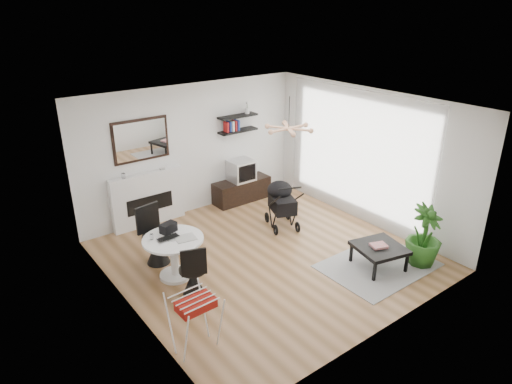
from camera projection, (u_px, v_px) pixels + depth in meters
floor at (267, 256)px, 8.10m from camera, size 5.00×5.00×0.00m
ceiling at (268, 105)px, 7.06m from camera, size 5.00×5.00×0.00m
wall_back at (192, 149)px, 9.42m from camera, size 5.00×0.00×5.00m
wall_left at (123, 227)px, 6.19m from camera, size 0.00×5.00×5.00m
wall_right at (367, 157)px, 8.97m from camera, size 0.00×5.00×5.00m
sheer_curtain at (356, 155)px, 9.06m from camera, size 0.04×3.60×2.60m
fireplace at (147, 193)px, 9.01m from camera, size 1.50×0.17×2.16m
shelf_lower at (238, 131)px, 9.82m from camera, size 0.90×0.25×0.04m
shelf_upper at (238, 116)px, 9.69m from camera, size 0.90×0.25×0.04m
pendant_lamp at (289, 128)px, 7.88m from camera, size 0.90×0.90×0.10m
tv_console at (242, 190)px, 10.26m from camera, size 1.32×0.46×0.50m
crt_tv at (241, 170)px, 10.07m from camera, size 0.53×0.46×0.46m
dining_table at (174, 252)px, 7.32m from camera, size 0.97×0.97×0.71m
laptop at (170, 239)px, 7.17m from camera, size 0.35×0.23×0.03m
black_bag at (168, 228)px, 7.39m from camera, size 0.30×0.23×0.16m
newspaper at (186, 238)px, 7.23m from camera, size 0.36×0.31×0.01m
drinking_glass at (152, 237)px, 7.18m from camera, size 0.05×0.05×0.09m
chair_far at (157, 245)px, 7.80m from camera, size 0.50×0.52×1.02m
chair_near at (193, 279)px, 6.95m from camera, size 0.46×0.48×0.88m
drying_rack at (195, 322)px, 5.78m from camera, size 0.56×0.53×0.82m
stroller at (281, 206)px, 9.05m from camera, size 0.76×0.92×1.01m
rug at (378, 265)px, 7.81m from camera, size 1.88×1.36×0.01m
coffee_table at (379, 248)px, 7.64m from camera, size 0.91×0.91×0.39m
magazines at (379, 246)px, 7.60m from camera, size 0.32×0.28×0.04m
potted_plant at (424, 236)px, 7.67m from camera, size 0.61×0.61×1.07m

